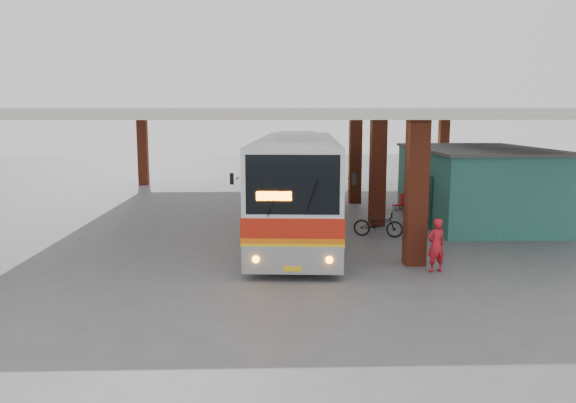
% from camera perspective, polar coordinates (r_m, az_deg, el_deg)
% --- Properties ---
extents(ground, '(90.00, 90.00, 0.00)m').
position_cam_1_polar(ground, '(19.93, 2.07, -4.19)').
color(ground, '#515154').
rests_on(ground, ground).
extents(brick_columns, '(20.10, 21.60, 4.35)m').
position_cam_1_polar(brick_columns, '(24.64, 4.62, 3.41)').
color(brick_columns, maroon).
rests_on(brick_columns, ground).
extents(canopy_roof, '(21.00, 23.00, 0.30)m').
position_cam_1_polar(canopy_roof, '(25.94, 2.24, 8.84)').
color(canopy_roof, beige).
rests_on(canopy_roof, brick_columns).
extents(shop_building, '(5.20, 8.20, 3.11)m').
position_cam_1_polar(shop_building, '(25.16, 18.73, 1.68)').
color(shop_building, '#2A6B61').
rests_on(shop_building, ground).
extents(coach_bus, '(3.66, 13.42, 3.87)m').
position_cam_1_polar(coach_bus, '(21.35, 0.93, 1.91)').
color(coach_bus, silver).
rests_on(coach_bus, ground).
extents(motorcycle, '(1.93, 1.13, 0.96)m').
position_cam_1_polar(motorcycle, '(21.05, 9.15, -2.27)').
color(motorcycle, black).
rests_on(motorcycle, ground).
extents(pedestrian, '(0.66, 0.54, 1.57)m').
position_cam_1_polar(pedestrian, '(16.65, 14.81, -4.32)').
color(pedestrian, red).
rests_on(pedestrian, ground).
extents(red_chair, '(0.46, 0.46, 0.78)m').
position_cam_1_polar(red_chair, '(27.27, 11.27, -0.07)').
color(red_chair, red).
rests_on(red_chair, ground).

